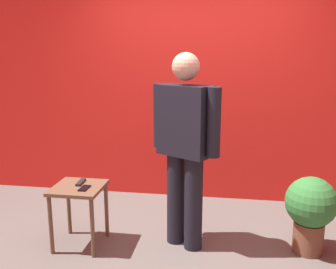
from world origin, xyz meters
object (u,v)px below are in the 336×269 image
Objects in this scene: potted_plant at (311,208)px; tv_remote at (81,182)px; standing_person at (185,142)px; cell_phone at (84,188)px; side_table at (79,197)px.

tv_remote is at bearing -176.78° from potted_plant.
standing_person is 0.96m from cell_phone.
standing_person reaches higher than cell_phone.
standing_person is 2.52× the size of potted_plant.
potted_plant reaches higher than cell_phone.
cell_phone is at bearing -33.35° from side_table.
standing_person is 1.23m from potted_plant.
side_table is at bearing -170.88° from standing_person.
standing_person is 12.00× the size of cell_phone.
standing_person is at bearing 14.77° from cell_phone.
tv_remote is (-0.00, 0.07, 0.12)m from side_table.
side_table is 3.33× the size of tv_remote.
potted_plant is (1.09, 0.04, -0.56)m from standing_person.
cell_phone is 0.15m from tv_remote.
cell_phone is at bearing -59.53° from tv_remote.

